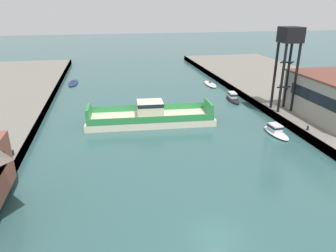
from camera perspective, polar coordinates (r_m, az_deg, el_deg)
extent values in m
plane|color=#335B5B|center=(28.82, 8.82, -19.24)|extent=(400.00, 400.00, 0.00)
cube|color=#423D38|center=(45.65, -24.77, -4.00)|extent=(0.30, 140.00, 1.24)
cube|color=#423D38|center=(52.34, 22.02, -0.41)|extent=(0.30, 140.00, 1.24)
cube|color=beige|center=(52.54, -3.24, 1.18)|extent=(21.36, 7.78, 1.10)
cube|color=#2D8947|center=(55.22, -3.55, 3.39)|extent=(20.14, 1.31, 1.10)
cube|color=#2D8947|center=(49.15, -2.95, 1.10)|extent=(20.14, 1.31, 1.10)
cube|color=beige|center=(51.93, -3.28, 3.11)|extent=(4.41, 3.85, 2.63)
cube|color=black|center=(51.64, -3.30, 4.13)|extent=(4.45, 3.89, 0.60)
cube|color=#2D8947|center=(53.67, 7.44, 3.33)|extent=(0.77, 4.61, 2.20)
cube|color=#2D8947|center=(52.23, -14.29, 2.32)|extent=(0.77, 4.61, 2.20)
ellipsoid|color=white|center=(50.61, 19.10, -1.19)|extent=(2.40, 6.05, 0.50)
cube|color=silver|center=(50.69, 18.94, -0.23)|extent=(1.58, 2.15, 0.98)
cube|color=black|center=(50.65, 18.95, -0.10)|extent=(1.63, 2.22, 0.29)
ellipsoid|color=navy|center=(82.50, -16.88, 7.53)|extent=(2.54, 7.75, 0.43)
cube|color=#4C4C51|center=(82.40, -16.91, 7.84)|extent=(0.78, 0.44, 0.50)
ellipsoid|color=white|center=(78.34, 7.71, 7.59)|extent=(2.34, 7.16, 0.52)
cube|color=#4C4C51|center=(78.22, 7.72, 7.95)|extent=(0.77, 0.42, 0.50)
ellipsoid|color=black|center=(66.32, 11.72, 4.81)|extent=(2.44, 6.80, 0.52)
cube|color=silver|center=(66.56, 11.64, 5.59)|extent=(1.52, 2.43, 1.08)
cube|color=black|center=(66.53, 11.65, 5.70)|extent=(1.56, 2.50, 0.32)
cube|color=black|center=(53.79, 24.82, 4.93)|extent=(0.08, 11.55, 1.80)
cylinder|color=black|center=(57.94, 18.85, 8.63)|extent=(0.44, 0.44, 11.51)
cylinder|color=black|center=(59.21, 20.97, 8.61)|extent=(0.44, 0.44, 11.51)
cylinder|color=black|center=(55.86, 20.09, 8.03)|extent=(0.44, 0.44, 11.51)
cylinder|color=black|center=(57.17, 22.25, 8.02)|extent=(0.44, 0.44, 11.51)
cube|color=black|center=(57.91, 20.32, 6.67)|extent=(2.48, 0.20, 0.20)
cube|color=black|center=(57.91, 20.32, 6.67)|extent=(0.20, 2.48, 0.20)
cube|color=black|center=(57.07, 20.87, 10.80)|extent=(2.48, 0.20, 0.20)
cube|color=black|center=(57.07, 20.87, 10.80)|extent=(0.20, 2.48, 0.20)
cube|color=black|center=(56.53, 21.48, 15.22)|extent=(3.23, 3.23, 2.47)
cylinder|color=black|center=(43.08, -26.40, -4.45)|extent=(0.28, 0.28, 0.55)
sphere|color=black|center=(42.97, -26.46, -4.12)|extent=(0.32, 0.32, 0.32)
cylinder|color=black|center=(50.51, 24.10, -0.41)|extent=(0.28, 0.28, 0.55)
sphere|color=black|center=(50.42, 24.15, -0.12)|extent=(0.32, 0.32, 0.32)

